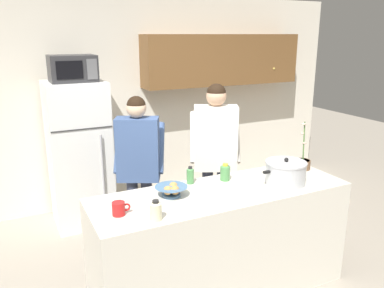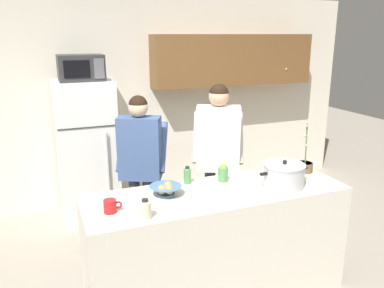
{
  "view_description": "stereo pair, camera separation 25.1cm",
  "coord_description": "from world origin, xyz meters",
  "px_view_note": "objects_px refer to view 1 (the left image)",
  "views": [
    {
      "loc": [
        -1.49,
        -2.5,
        2.13
      ],
      "look_at": [
        0.0,
        0.55,
        1.17
      ],
      "focal_mm": 36.45,
      "sensor_mm": 36.0,
      "label": 1
    },
    {
      "loc": [
        -1.26,
        -2.6,
        2.13
      ],
      "look_at": [
        0.0,
        0.55,
        1.17
      ],
      "focal_mm": 36.45,
      "sensor_mm": 36.0,
      "label": 2
    }
  ],
  "objects_px": {
    "microwave": "(73,68)",
    "potted_orchid": "(302,163)",
    "bottle_far_corner": "(156,210)",
    "bread_bowl": "(171,190)",
    "bottle_mid_counter": "(190,175)",
    "coffee_mug": "(119,209)",
    "bottle_near_edge": "(225,172)",
    "cooking_pot": "(286,172)",
    "person_near_pot": "(138,158)",
    "person_by_sink": "(215,146)",
    "refrigerator": "(79,154)"
  },
  "relations": [
    {
      "from": "person_near_pot",
      "to": "cooking_pot",
      "type": "xyz_separation_m",
      "value": [
        0.95,
        -1.01,
        0.03
      ]
    },
    {
      "from": "bottle_mid_counter",
      "to": "bottle_far_corner",
      "type": "bearing_deg",
      "value": -134.98
    },
    {
      "from": "person_near_pot",
      "to": "bottle_far_corner",
      "type": "height_order",
      "value": "person_near_pot"
    },
    {
      "from": "cooking_pot",
      "to": "bottle_far_corner",
      "type": "distance_m",
      "value": 1.23
    },
    {
      "from": "cooking_pot",
      "to": "coffee_mug",
      "type": "height_order",
      "value": "cooking_pot"
    },
    {
      "from": "bottle_far_corner",
      "to": "bread_bowl",
      "type": "bearing_deg",
      "value": 51.8
    },
    {
      "from": "person_by_sink",
      "to": "cooking_pot",
      "type": "bearing_deg",
      "value": -76.53
    },
    {
      "from": "person_near_pot",
      "to": "potted_orchid",
      "type": "distance_m",
      "value": 1.54
    },
    {
      "from": "bread_bowl",
      "to": "coffee_mug",
      "type": "bearing_deg",
      "value": -163.24
    },
    {
      "from": "bread_bowl",
      "to": "bottle_near_edge",
      "type": "distance_m",
      "value": 0.56
    },
    {
      "from": "microwave",
      "to": "potted_orchid",
      "type": "xyz_separation_m",
      "value": [
        1.72,
        -1.69,
        -0.8
      ]
    },
    {
      "from": "person_near_pot",
      "to": "cooking_pot",
      "type": "height_order",
      "value": "person_near_pot"
    },
    {
      "from": "cooking_pot",
      "to": "bread_bowl",
      "type": "xyz_separation_m",
      "value": [
        -0.97,
        0.16,
        -0.04
      ]
    },
    {
      "from": "bread_bowl",
      "to": "bottle_mid_counter",
      "type": "xyz_separation_m",
      "value": [
        0.25,
        0.18,
        0.02
      ]
    },
    {
      "from": "person_near_pot",
      "to": "person_by_sink",
      "type": "xyz_separation_m",
      "value": [
        0.75,
        -0.17,
        0.07
      ]
    },
    {
      "from": "microwave",
      "to": "person_near_pot",
      "type": "height_order",
      "value": "microwave"
    },
    {
      "from": "bottle_near_edge",
      "to": "bottle_mid_counter",
      "type": "relative_size",
      "value": 1.0
    },
    {
      "from": "person_by_sink",
      "to": "bottle_near_edge",
      "type": "distance_m",
      "value": 0.6
    },
    {
      "from": "cooking_pot",
      "to": "person_by_sink",
      "type": "bearing_deg",
      "value": 103.47
    },
    {
      "from": "potted_orchid",
      "to": "refrigerator",
      "type": "bearing_deg",
      "value": 135.06
    },
    {
      "from": "cooking_pot",
      "to": "microwave",
      "type": "bearing_deg",
      "value": 125.14
    },
    {
      "from": "person_by_sink",
      "to": "potted_orchid",
      "type": "xyz_separation_m",
      "value": [
        0.57,
        -0.62,
        -0.07
      ]
    },
    {
      "from": "bottle_far_corner",
      "to": "microwave",
      "type": "bearing_deg",
      "value": 93.57
    },
    {
      "from": "microwave",
      "to": "cooking_pot",
      "type": "height_order",
      "value": "microwave"
    },
    {
      "from": "bottle_mid_counter",
      "to": "potted_orchid",
      "type": "height_order",
      "value": "potted_orchid"
    },
    {
      "from": "coffee_mug",
      "to": "bottle_mid_counter",
      "type": "bearing_deg",
      "value": 24.43
    },
    {
      "from": "microwave",
      "to": "bottle_near_edge",
      "type": "relative_size",
      "value": 3.23
    },
    {
      "from": "potted_orchid",
      "to": "bottle_near_edge",
      "type": "bearing_deg",
      "value": 175.45
    },
    {
      "from": "person_by_sink",
      "to": "bottle_far_corner",
      "type": "height_order",
      "value": "person_by_sink"
    },
    {
      "from": "potted_orchid",
      "to": "microwave",
      "type": "bearing_deg",
      "value": 135.43
    },
    {
      "from": "coffee_mug",
      "to": "bottle_far_corner",
      "type": "relative_size",
      "value": 0.92
    },
    {
      "from": "microwave",
      "to": "person_near_pot",
      "type": "bearing_deg",
      "value": -66.39
    },
    {
      "from": "coffee_mug",
      "to": "bottle_near_edge",
      "type": "relative_size",
      "value": 0.88
    },
    {
      "from": "microwave",
      "to": "bottle_far_corner",
      "type": "bearing_deg",
      "value": -86.43
    },
    {
      "from": "bread_bowl",
      "to": "refrigerator",
      "type": "bearing_deg",
      "value": 102.05
    },
    {
      "from": "person_by_sink",
      "to": "bottle_far_corner",
      "type": "distance_m",
      "value": 1.42
    },
    {
      "from": "person_by_sink",
      "to": "cooking_pot",
      "type": "distance_m",
      "value": 0.86
    },
    {
      "from": "microwave",
      "to": "coffee_mug",
      "type": "xyz_separation_m",
      "value": [
        -0.07,
        -1.89,
        -0.81
      ]
    },
    {
      "from": "person_by_sink",
      "to": "bottle_far_corner",
      "type": "bearing_deg",
      "value": -135.67
    },
    {
      "from": "refrigerator",
      "to": "coffee_mug",
      "type": "height_order",
      "value": "refrigerator"
    },
    {
      "from": "coffee_mug",
      "to": "bottle_mid_counter",
      "type": "relative_size",
      "value": 0.88
    },
    {
      "from": "bottle_near_edge",
      "to": "person_near_pot",
      "type": "bearing_deg",
      "value": 126.3
    },
    {
      "from": "coffee_mug",
      "to": "bottle_far_corner",
      "type": "bearing_deg",
      "value": -41.73
    },
    {
      "from": "person_near_pot",
      "to": "bread_bowl",
      "type": "bearing_deg",
      "value": -91.2
    },
    {
      "from": "microwave",
      "to": "bottle_mid_counter",
      "type": "distance_m",
      "value": 1.86
    },
    {
      "from": "coffee_mug",
      "to": "person_near_pot",
      "type": "bearing_deg",
      "value": 64.43
    },
    {
      "from": "person_by_sink",
      "to": "cooking_pot",
      "type": "height_order",
      "value": "person_by_sink"
    },
    {
      "from": "person_near_pot",
      "to": "bottle_near_edge",
      "type": "xyz_separation_m",
      "value": [
        0.53,
        -0.73,
        0.01
      ]
    },
    {
      "from": "refrigerator",
      "to": "bread_bowl",
      "type": "height_order",
      "value": "refrigerator"
    },
    {
      "from": "cooking_pot",
      "to": "bottle_mid_counter",
      "type": "bearing_deg",
      "value": 154.36
    }
  ]
}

